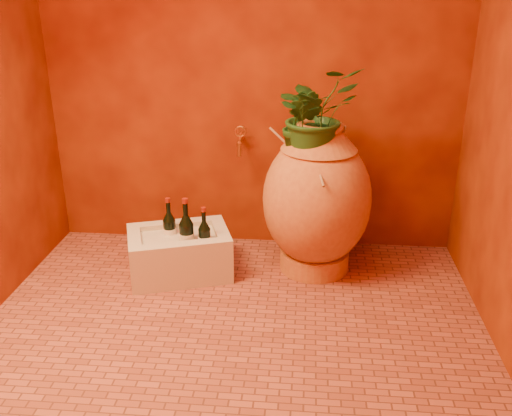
# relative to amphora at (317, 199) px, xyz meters

# --- Properties ---
(floor) EXTENTS (2.50, 2.50, 0.00)m
(floor) POSITION_rel_amphora_xyz_m (-0.40, -0.65, -0.44)
(floor) COLOR brown
(floor) RESTS_ON ground
(wall_back) EXTENTS (2.50, 0.02, 2.50)m
(wall_back) POSITION_rel_amphora_xyz_m (-0.40, 0.35, 0.81)
(wall_back) COLOR #4F1204
(wall_back) RESTS_ON ground
(amphora) EXTENTS (0.82, 0.82, 0.88)m
(amphora) POSITION_rel_amphora_xyz_m (0.00, 0.00, 0.00)
(amphora) COLOR #B97734
(amphora) RESTS_ON floor
(stone_basin) EXTENTS (0.66, 0.56, 0.27)m
(stone_basin) POSITION_rel_amphora_xyz_m (-0.78, -0.15, -0.31)
(stone_basin) COLOR beige
(stone_basin) RESTS_ON floor
(wine_bottle_a) EXTENTS (0.08, 0.08, 0.31)m
(wine_bottle_a) POSITION_rel_amphora_xyz_m (-0.84, -0.11, -0.18)
(wine_bottle_a) COLOR black
(wine_bottle_a) RESTS_ON stone_basin
(wine_bottle_b) EXTENTS (0.07, 0.07, 0.29)m
(wine_bottle_b) POSITION_rel_amphora_xyz_m (-0.62, -0.18, -0.19)
(wine_bottle_b) COLOR black
(wine_bottle_b) RESTS_ON stone_basin
(wine_bottle_c) EXTENTS (0.08, 0.08, 0.35)m
(wine_bottle_c) POSITION_rel_amphora_xyz_m (-0.72, -0.20, -0.17)
(wine_bottle_c) COLOR black
(wine_bottle_c) RESTS_ON stone_basin
(wall_tap) EXTENTS (0.07, 0.15, 0.17)m
(wall_tap) POSITION_rel_amphora_xyz_m (-0.47, 0.27, 0.27)
(wall_tap) COLOR #B46C29
(wall_tap) RESTS_ON wall_back
(plant_main) EXTENTS (0.59, 0.57, 0.50)m
(plant_main) POSITION_rel_amphora_xyz_m (-0.03, -0.02, 0.50)
(plant_main) COLOR #1A4619
(plant_main) RESTS_ON amphora
(plant_side) EXTENTS (0.27, 0.24, 0.39)m
(plant_side) POSITION_rel_amphora_xyz_m (-0.10, -0.04, 0.44)
(plant_side) COLOR #1A4619
(plant_side) RESTS_ON amphora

